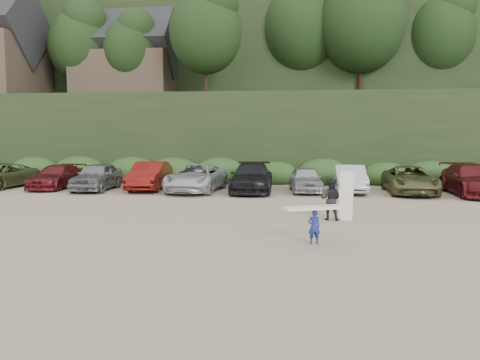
# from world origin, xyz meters

# --- Properties ---
(ground) EXTENTS (120.00, 120.00, 0.00)m
(ground) POSITION_xyz_m (0.00, 0.00, 0.00)
(ground) COLOR tan
(ground) RESTS_ON ground
(hillside_backdrop) EXTENTS (90.00, 41.50, 28.00)m
(hillside_backdrop) POSITION_xyz_m (-0.26, 35.93, 11.22)
(hillside_backdrop) COLOR black
(hillside_backdrop) RESTS_ON ground
(parked_cars) EXTENTS (34.42, 6.02, 1.62)m
(parked_cars) POSITION_xyz_m (-3.40, 9.97, 0.76)
(parked_cars) COLOR #B5B4BA
(parked_cars) RESTS_ON ground
(child_surfer) EXTENTS (1.86, 1.14, 1.08)m
(child_surfer) POSITION_xyz_m (2.78, -2.38, 0.73)
(child_surfer) COLOR navy
(child_surfer) RESTS_ON ground
(adult_surfer) EXTENTS (1.24, 0.75, 1.81)m
(adult_surfer) POSITION_xyz_m (3.61, 1.53, 0.78)
(adult_surfer) COLOR black
(adult_surfer) RESTS_ON ground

